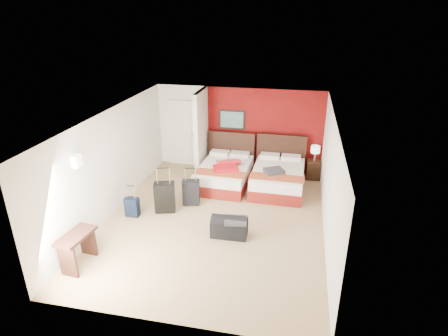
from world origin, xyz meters
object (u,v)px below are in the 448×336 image
(red_suitcase_open, at_px, (227,165))
(suitcase_black, at_px, (165,198))
(nightstand, at_px, (313,170))
(suitcase_charcoal, at_px, (191,193))
(desk, at_px, (78,250))
(duffel_bag, at_px, (229,228))
(bed_left, at_px, (224,175))
(suitcase_navy, at_px, (132,208))
(table_lamp, at_px, (315,153))
(bed_right, at_px, (278,179))

(red_suitcase_open, xyz_separation_m, suitcase_black, (-1.21, -1.71, -0.27))
(nightstand, height_order, suitcase_charcoal, suitcase_charcoal)
(suitcase_black, height_order, desk, suitcase_black)
(nightstand, xyz_separation_m, duffel_bag, (-1.83, -3.47, -0.08))
(duffel_bag, bearing_deg, bed_left, 102.89)
(suitcase_charcoal, xyz_separation_m, duffel_bag, (1.22, -1.21, -0.11))
(red_suitcase_open, relative_size, suitcase_charcoal, 1.42)
(suitcase_navy, height_order, duffel_bag, suitcase_navy)
(duffel_bag, bearing_deg, suitcase_charcoal, 134.09)
(suitcase_navy, bearing_deg, duffel_bag, -7.45)
(bed_left, bearing_deg, suitcase_navy, -126.81)
(desk, bearing_deg, duffel_bag, 37.53)
(nightstand, height_order, suitcase_navy, nightstand)
(desk, bearing_deg, suitcase_navy, 90.01)
(suitcase_charcoal, distance_m, duffel_bag, 1.72)
(nightstand, relative_size, suitcase_black, 0.75)
(suitcase_charcoal, xyz_separation_m, desk, (-1.44, -2.79, 0.03))
(suitcase_navy, xyz_separation_m, desk, (-0.23, -1.93, 0.12))
(nightstand, distance_m, suitcase_charcoal, 3.80)
(suitcase_black, distance_m, suitcase_navy, 0.80)
(suitcase_black, bearing_deg, table_lamp, 21.94)
(suitcase_black, distance_m, duffel_bag, 1.89)
(bed_right, relative_size, suitcase_black, 2.68)
(table_lamp, height_order, suitcase_navy, table_lamp)
(suitcase_black, xyz_separation_m, suitcase_charcoal, (0.52, 0.48, -0.05))
(bed_left, height_order, desk, desk)
(desk, bearing_deg, bed_right, 56.34)
(bed_left, xyz_separation_m, red_suitcase_open, (0.10, -0.10, 0.34))
(bed_left, height_order, red_suitcase_open, red_suitcase_open)
(table_lamp, distance_m, suitcase_black, 4.52)
(bed_right, bearing_deg, suitcase_navy, -145.17)
(suitcase_black, xyz_separation_m, desk, (-0.92, -2.31, -0.02))
(bed_left, xyz_separation_m, desk, (-2.02, -4.13, 0.05))
(suitcase_navy, bearing_deg, suitcase_charcoal, 36.21)
(table_lamp, xyz_separation_m, suitcase_navy, (-4.26, -3.12, -0.55))
(bed_left, distance_m, nightstand, 2.63)
(table_lamp, xyz_separation_m, duffel_bag, (-1.83, -3.47, -0.58))
(suitcase_charcoal, bearing_deg, duffel_bag, -56.81)
(bed_right, xyz_separation_m, red_suitcase_open, (-1.39, -0.11, 0.34))
(table_lamp, bearing_deg, bed_left, -159.24)
(red_suitcase_open, xyz_separation_m, suitcase_charcoal, (-0.69, -1.23, -0.32))
(suitcase_charcoal, relative_size, suitcase_navy, 1.37)
(nightstand, bearing_deg, bed_left, -160.12)
(table_lamp, distance_m, duffel_bag, 3.97)
(suitcase_navy, bearing_deg, suitcase_black, 29.65)
(red_suitcase_open, xyz_separation_m, suitcase_navy, (-1.90, -2.09, -0.41))
(suitcase_black, height_order, duffel_bag, suitcase_black)
(bed_right, relative_size, suitcase_charcoal, 3.15)
(bed_left, height_order, suitcase_navy, bed_left)
(suitcase_black, relative_size, desk, 0.89)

